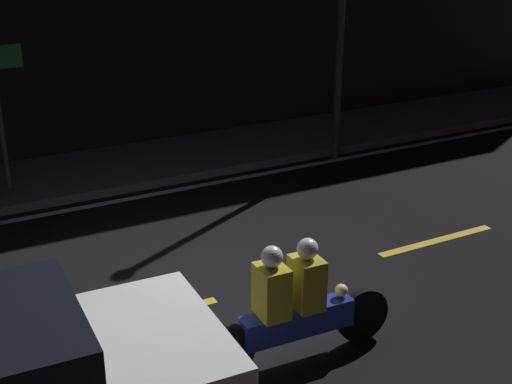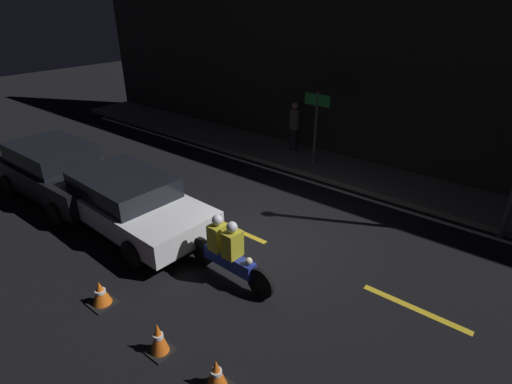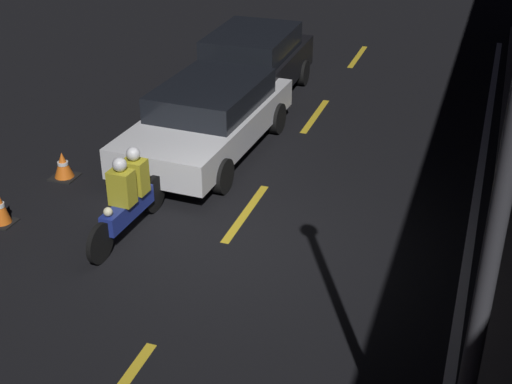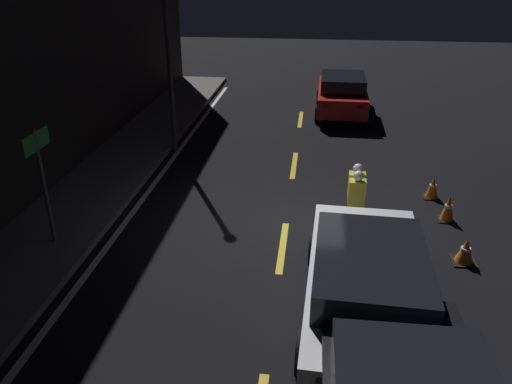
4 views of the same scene
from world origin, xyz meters
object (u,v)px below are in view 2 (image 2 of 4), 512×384
Objects in this scene: motorcycle at (227,251)px; shop_sign at (316,114)px; van_black at (58,170)px; traffic_cone_mid at (159,338)px; traffic_cone_near at (101,293)px; sedan_white at (129,200)px; pedestrian at (294,126)px; traffic_cone_far at (216,374)px.

shop_sign is at bearing 108.05° from motorcycle.
van_black is 6.95m from traffic_cone_mid.
motorcycle is at bearing 101.78° from traffic_cone_mid.
shop_sign reaches higher than traffic_cone_near.
motorcycle is (6.23, 0.21, -0.16)m from van_black.
pedestrian reaches higher than sedan_white.
pedestrian is at bearing 117.62° from traffic_cone_far.
motorcycle is at bearing -74.24° from shop_sign.
van_black is 1.82× the size of shop_sign.
shop_sign reaches higher than sedan_white.
traffic_cone_near is at bearing -79.18° from pedestrian.
motorcycle is at bearing 57.56° from traffic_cone_near.
traffic_cone_far is at bearing -13.36° from van_black.
traffic_cone_far is at bearing 1.21° from traffic_cone_near.
traffic_cone_far is (4.85, -2.00, -0.47)m from sedan_white.
pedestrian reaches higher than van_black.
pedestrian is (-3.01, 6.83, 0.39)m from motorcycle.
motorcycle is (3.24, -0.00, -0.09)m from sedan_white.
sedan_white is 5.27m from traffic_cone_far.
sedan_white is (2.99, 0.22, -0.07)m from van_black.
traffic_cone_mid is at bearing -27.57° from sedan_white.
pedestrian is (-4.62, 8.83, 0.77)m from traffic_cone_far.
van_black is at bearing -114.60° from pedestrian.
shop_sign is (4.50, 6.36, 1.03)m from van_black.
motorcycle is 0.94× the size of shop_sign.
van_black is 6.24m from motorcycle.
traffic_cone_far is 0.23× the size of shop_sign.
motorcycle reaches higher than traffic_cone_mid.
sedan_white is at bearing 3.59° from van_black.
van_black is 0.95× the size of sedan_white.
van_black is 7.20× the size of traffic_cone_mid.
sedan_white is 3.24m from motorcycle.
pedestrian is (3.23, 7.05, 0.23)m from van_black.
traffic_cone_far is 0.31× the size of pedestrian.
sedan_white is at bearing 150.19° from traffic_cone_mid.
pedestrian is (-1.70, 8.89, 0.79)m from traffic_cone_near.
van_black is 1.94× the size of motorcycle.
sedan_white is 8.43× the size of traffic_cone_far.
motorcycle reaches higher than sedan_white.
sedan_white is at bearing -177.76° from motorcycle.
van_black is 7.86m from shop_sign.
traffic_cone_mid is 1.11× the size of traffic_cone_far.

